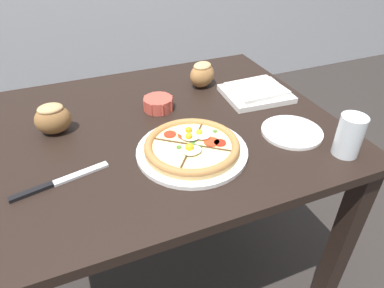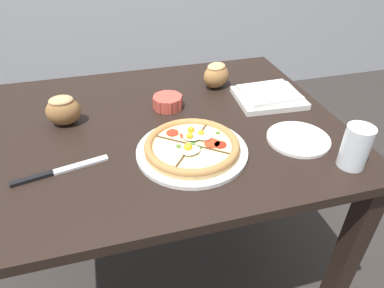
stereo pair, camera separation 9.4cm
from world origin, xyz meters
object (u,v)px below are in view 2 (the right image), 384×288
ramekin_bowl (168,102)px  knife_main (60,171)px  bread_piece_near (216,75)px  napkin_folded (269,96)px  pizza (192,147)px  bread_piece_mid (63,110)px  water_glass (355,149)px  dining_table (161,152)px  side_saucer (298,139)px

ramekin_bowl → knife_main: (-0.34, -0.26, -0.02)m
bread_piece_near → knife_main: 0.66m
napkin_folded → knife_main: (-0.70, -0.22, -0.01)m
ramekin_bowl → napkin_folded: 0.36m
pizza → napkin_folded: 0.41m
ramekin_bowl → bread_piece_mid: size_ratio=0.99×
ramekin_bowl → bread_piece_near: bearing=27.4°
pizza → napkin_folded: (0.34, 0.23, -0.00)m
pizza → water_glass: bearing=-22.7°
dining_table → bread_piece_near: bearing=38.4°
bread_piece_near → side_saucer: bearing=-73.1°
bread_piece_near → knife_main: (-0.55, -0.37, -0.05)m
knife_main → ramekin_bowl: bearing=25.0°
bread_piece_near → water_glass: size_ratio=1.09×
knife_main → side_saucer: bearing=-15.2°
ramekin_bowl → napkin_folded: (0.35, -0.04, -0.01)m
ramekin_bowl → dining_table: bearing=-116.6°
pizza → knife_main: 0.35m
side_saucer → bread_piece_mid: bearing=157.3°
side_saucer → napkin_folded: bearing=84.5°
dining_table → side_saucer: side_saucer is taller
bread_piece_mid → ramekin_bowl: bearing=2.9°
napkin_folded → side_saucer: 0.25m
bread_piece_near → water_glass: 0.58m
bread_piece_mid → water_glass: bearing=-29.5°
ramekin_bowl → water_glass: size_ratio=0.88×
water_glass → bread_piece_near: bearing=110.0°
bread_piece_near → side_saucer: 0.42m
water_glass → bread_piece_mid: bearing=150.5°
dining_table → napkin_folded: 0.42m
napkin_folded → water_glass: (0.05, -0.39, 0.04)m
bread_piece_mid → pizza: bearing=-36.3°
napkin_folded → side_saucer: bearing=-95.5°
water_glass → side_saucer: (-0.08, 0.14, -0.05)m
knife_main → bread_piece_near: bearing=21.5°
pizza → water_glass: water_glass is taller
ramekin_bowl → knife_main: 0.43m
napkin_folded → pizza: bearing=-146.3°
pizza → water_glass: 0.43m
bread_piece_mid → side_saucer: (0.66, -0.28, -0.04)m
dining_table → napkin_folded: size_ratio=4.78×
napkin_folded → bread_piece_near: 0.21m
dining_table → pizza: bearing=-71.3°
napkin_folded → bread_piece_mid: 0.69m
knife_main → side_saucer: (0.67, -0.03, 0.00)m
dining_table → side_saucer: 0.44m
dining_table → bread_piece_mid: bread_piece_mid is taller
pizza → knife_main: bearing=178.6°
dining_table → side_saucer: bearing=-27.9°
bread_piece_mid → napkin_folded: bearing=-2.1°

